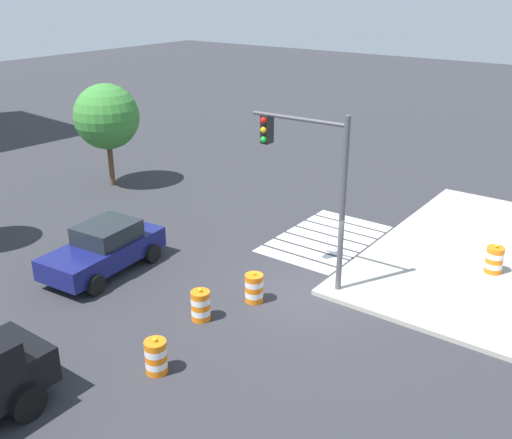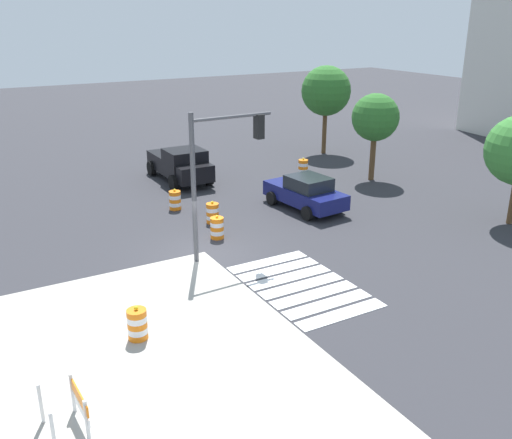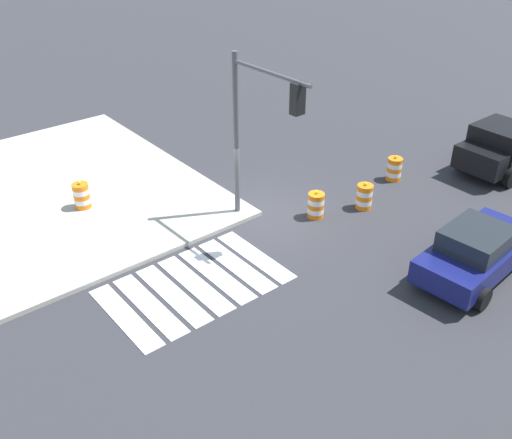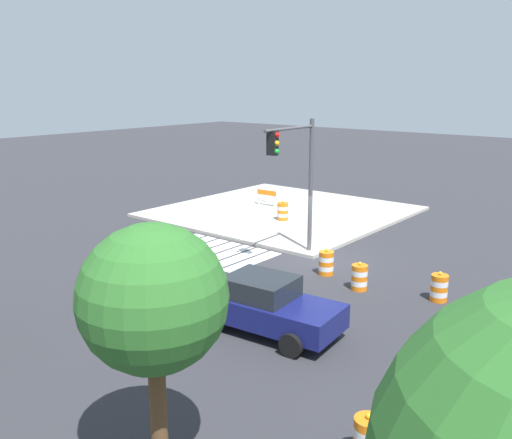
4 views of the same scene
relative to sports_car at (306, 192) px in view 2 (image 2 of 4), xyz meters
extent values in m
plane|color=#2D2D33|center=(2.67, -6.53, -0.81)|extent=(120.00, 120.00, 0.00)
cube|color=#ADA89E|center=(8.67, -12.53, -0.74)|extent=(12.00, 12.00, 0.15)
cube|color=silver|center=(4.42, -4.73, -0.80)|extent=(0.60, 3.20, 0.02)
cube|color=silver|center=(5.17, -4.73, -0.80)|extent=(0.60, 3.20, 0.02)
cube|color=silver|center=(5.92, -4.73, -0.80)|extent=(0.60, 3.20, 0.02)
cube|color=silver|center=(6.67, -4.73, -0.80)|extent=(0.60, 3.20, 0.02)
cube|color=silver|center=(7.42, -4.73, -0.80)|extent=(0.60, 3.20, 0.02)
cube|color=silver|center=(8.17, -4.73, -0.80)|extent=(0.60, 3.20, 0.02)
cube|color=silver|center=(8.92, -4.73, -0.80)|extent=(0.60, 3.20, 0.02)
cube|color=navy|center=(-0.06, -0.01, -0.13)|extent=(4.45, 2.21, 0.70)
cube|color=#1E2328|center=(0.19, 0.02, 0.52)|extent=(2.03, 1.76, 0.60)
cylinder|color=black|center=(-1.32, -1.07, -0.48)|extent=(0.68, 0.30, 0.66)
cylinder|color=black|center=(-1.49, 0.82, -0.48)|extent=(0.68, 0.30, 0.66)
cylinder|color=black|center=(1.37, -0.83, -0.48)|extent=(0.68, 0.30, 0.66)
cylinder|color=black|center=(1.20, 1.06, -0.48)|extent=(0.68, 0.30, 0.66)
cube|color=black|center=(-8.82, -3.32, 0.06)|extent=(2.50, 2.00, 0.90)
cube|color=black|center=(-6.72, -3.32, 0.36)|extent=(1.90, 2.00, 1.50)
cube|color=black|center=(-5.62, -3.32, 0.06)|extent=(1.40, 1.90, 0.90)
cylinder|color=black|center=(-5.92, -2.30, -0.39)|extent=(0.84, 0.30, 0.84)
cylinder|color=black|center=(-5.92, -4.34, -0.39)|extent=(0.84, 0.30, 0.84)
cylinder|color=black|center=(-9.32, -2.31, -0.39)|extent=(0.84, 0.30, 0.84)
cylinder|color=black|center=(-9.32, -4.35, -0.39)|extent=(0.84, 0.30, 0.84)
cylinder|color=orange|center=(1.29, -5.31, -0.72)|extent=(0.56, 0.56, 0.18)
cylinder|color=white|center=(1.29, -5.31, -0.54)|extent=(0.56, 0.56, 0.18)
cylinder|color=orange|center=(1.29, -5.31, -0.36)|extent=(0.56, 0.56, 0.18)
cylinder|color=white|center=(1.29, -5.31, -0.18)|extent=(0.56, 0.56, 0.18)
cylinder|color=orange|center=(1.29, -5.31, 0.00)|extent=(0.56, 0.56, 0.18)
sphere|color=yellow|center=(1.29, -5.31, 0.15)|extent=(0.12, 0.12, 0.12)
cylinder|color=orange|center=(-5.04, 3.29, -0.72)|extent=(0.56, 0.56, 0.18)
cylinder|color=white|center=(-5.04, 3.29, -0.54)|extent=(0.56, 0.56, 0.18)
cylinder|color=orange|center=(-5.04, 3.29, -0.36)|extent=(0.56, 0.56, 0.18)
cylinder|color=white|center=(-5.04, 3.29, -0.18)|extent=(0.56, 0.56, 0.18)
cylinder|color=orange|center=(-5.04, 3.29, 0.00)|extent=(0.56, 0.56, 0.18)
sphere|color=yellow|center=(-5.04, 3.29, 0.15)|extent=(0.12, 0.12, 0.12)
cylinder|color=orange|center=(-3.01, -5.44, -0.72)|extent=(0.56, 0.56, 0.18)
cylinder|color=white|center=(-3.01, -5.44, -0.54)|extent=(0.56, 0.56, 0.18)
cylinder|color=orange|center=(-3.01, -5.44, -0.36)|extent=(0.56, 0.56, 0.18)
cylinder|color=white|center=(-3.01, -5.44, -0.18)|extent=(0.56, 0.56, 0.18)
cylinder|color=orange|center=(-3.01, -5.44, 0.00)|extent=(0.56, 0.56, 0.18)
sphere|color=yellow|center=(-3.01, -5.44, 0.15)|extent=(0.12, 0.12, 0.12)
cylinder|color=orange|center=(-0.46, -4.68, -0.72)|extent=(0.56, 0.56, 0.18)
cylinder|color=white|center=(-0.46, -4.68, -0.54)|extent=(0.56, 0.56, 0.18)
cylinder|color=orange|center=(-0.46, -4.68, -0.36)|extent=(0.56, 0.56, 0.18)
cylinder|color=white|center=(-0.46, -4.68, -0.18)|extent=(0.56, 0.56, 0.18)
cylinder|color=orange|center=(-0.46, -4.68, 0.00)|extent=(0.56, 0.56, 0.18)
sphere|color=yellow|center=(-0.46, -4.68, 0.15)|extent=(0.12, 0.12, 0.12)
cylinder|color=orange|center=(7.31, -10.73, -0.57)|extent=(0.56, 0.56, 0.18)
cylinder|color=white|center=(7.31, -10.73, -0.39)|extent=(0.56, 0.56, 0.18)
cylinder|color=orange|center=(7.31, -10.73, -0.21)|extent=(0.56, 0.56, 0.18)
cylinder|color=white|center=(7.31, -10.73, -0.03)|extent=(0.56, 0.56, 0.18)
cylinder|color=orange|center=(7.31, -10.73, 0.15)|extent=(0.56, 0.56, 0.18)
sphere|color=yellow|center=(7.31, -10.73, 0.30)|extent=(0.12, 0.12, 0.12)
cube|color=silver|center=(9.57, -13.01, -0.16)|extent=(0.07, 0.07, 1.00)
cube|color=silver|center=(9.60, -13.71, -0.16)|extent=(0.07, 0.07, 1.00)
cube|color=silver|center=(10.67, -12.95, -0.16)|extent=(0.07, 0.07, 1.00)
cube|color=silver|center=(10.70, -13.65, -0.16)|extent=(0.07, 0.07, 1.00)
cube|color=orange|center=(10.12, -12.96, 0.09)|extent=(1.30, 0.10, 0.28)
cube|color=white|center=(10.12, -12.96, -0.21)|extent=(1.30, 0.10, 0.20)
cylinder|color=#4C4C51|center=(3.27, -7.13, 2.09)|extent=(0.18, 0.18, 5.50)
cylinder|color=#4C4C51|center=(3.22, -5.53, 4.54)|extent=(0.22, 3.20, 0.12)
cube|color=black|center=(3.18, -4.41, 4.09)|extent=(0.37, 0.29, 0.90)
sphere|color=red|center=(2.99, -4.42, 4.39)|extent=(0.20, 0.20, 0.20)
sphere|color=#F2A514|center=(2.99, -4.42, 4.09)|extent=(0.20, 0.20, 0.20)
sphere|color=green|center=(2.99, -4.42, 3.79)|extent=(0.20, 0.20, 0.20)
cylinder|color=brown|center=(-2.35, 6.10, 0.49)|extent=(0.31, 0.31, 2.61)
sphere|color=#2D6B28|center=(-2.35, 6.10, 2.69)|extent=(2.58, 2.58, 2.58)
cylinder|color=brown|center=(-8.87, 7.57, 0.68)|extent=(0.29, 0.29, 3.00)
sphere|color=#2D6B28|center=(-8.87, 7.57, 3.31)|extent=(3.21, 3.21, 3.21)
camera|label=1|loc=(-11.47, -14.75, 8.37)|focal=41.41mm
camera|label=2|loc=(20.87, -14.63, 7.95)|focal=39.30mm
camera|label=3|loc=(13.69, 6.73, 9.45)|focal=40.63mm
camera|label=4|loc=(-9.23, 11.82, 6.22)|focal=39.09mm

